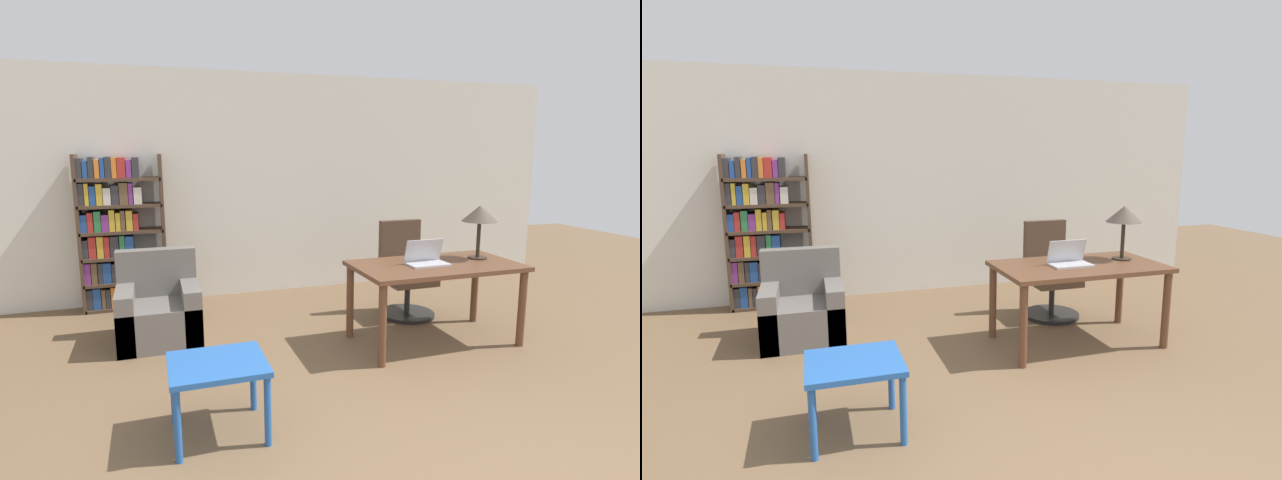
% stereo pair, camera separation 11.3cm
% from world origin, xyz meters
% --- Properties ---
extents(wall_back, '(8.00, 0.06, 2.70)m').
position_xyz_m(wall_back, '(0.00, 4.53, 1.35)').
color(wall_back, silver).
rests_on(wall_back, ground_plane).
extents(desk, '(1.53, 0.83, 0.75)m').
position_xyz_m(desk, '(1.05, 2.32, 0.65)').
color(desk, brown).
rests_on(desk, ground_plane).
extents(laptop, '(0.38, 0.22, 0.23)m').
position_xyz_m(laptop, '(0.94, 2.32, 0.80)').
color(laptop, '#B2B2B7').
rests_on(laptop, desk).
extents(table_lamp, '(0.34, 0.34, 0.51)m').
position_xyz_m(table_lamp, '(1.55, 2.39, 1.17)').
color(table_lamp, '#2D2319').
rests_on(table_lamp, desk).
extents(office_chair, '(0.60, 0.60, 1.03)m').
position_xyz_m(office_chair, '(1.17, 3.12, 0.44)').
color(office_chair, black).
rests_on(office_chair, ground_plane).
extents(side_table_blue, '(0.60, 0.53, 0.49)m').
position_xyz_m(side_table_blue, '(-1.07, 1.39, 0.41)').
color(side_table_blue, '#2356A3').
rests_on(side_table_blue, ground_plane).
extents(armchair, '(0.74, 0.71, 0.84)m').
position_xyz_m(armchair, '(-1.40, 3.19, 0.28)').
color(armchair, '#66605B').
rests_on(armchair, ground_plane).
extents(bookshelf, '(0.91, 0.28, 1.74)m').
position_xyz_m(bookshelf, '(-1.81, 4.34, 0.85)').
color(bookshelf, '#4C3828').
rests_on(bookshelf, ground_plane).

